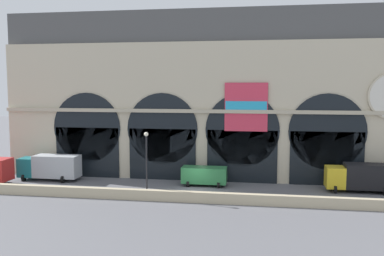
% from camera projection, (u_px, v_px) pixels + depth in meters
% --- Properties ---
extents(ground_plane, '(200.00, 200.00, 0.00)m').
position_uv_depth(ground_plane, '(195.00, 191.00, 46.34)').
color(ground_plane, slate).
extents(quay_parapet_wall, '(90.00, 0.70, 1.07)m').
position_uv_depth(quay_parapet_wall, '(189.00, 197.00, 41.84)').
color(quay_parapet_wall, '#BCAD8C').
rests_on(quay_parapet_wall, ground).
extents(station_building, '(50.89, 5.49, 20.87)m').
position_uv_depth(station_building, '(205.00, 98.00, 52.72)').
color(station_building, beige).
rests_on(station_building, ground).
extents(box_truck_west, '(7.50, 2.91, 3.12)m').
position_uv_depth(box_truck_west, '(50.00, 167.00, 51.44)').
color(box_truck_west, '#19727A').
rests_on(box_truck_west, ground).
extents(van_center, '(5.20, 2.48, 2.20)m').
position_uv_depth(van_center, '(204.00, 175.00, 48.64)').
color(van_center, '#2D7A42').
rests_on(van_center, ground).
extents(box_truck_east, '(7.50, 2.91, 3.12)m').
position_uv_depth(box_truck_east, '(362.00, 177.00, 45.68)').
color(box_truck_east, gold).
rests_on(box_truck_east, ground).
extents(street_lamp_quayside, '(0.44, 0.44, 6.90)m').
position_uv_depth(street_lamp_quayside, '(146.00, 156.00, 42.95)').
color(street_lamp_quayside, black).
rests_on(street_lamp_quayside, ground).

